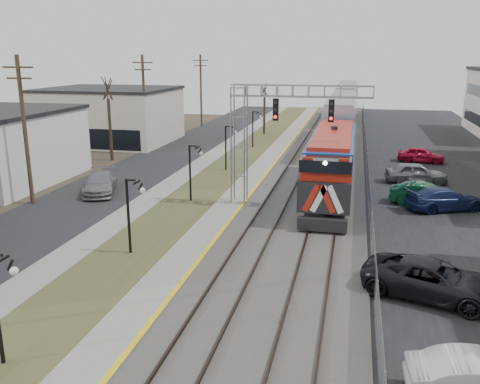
% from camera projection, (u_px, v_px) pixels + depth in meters
% --- Properties ---
extents(street_west, '(7.00, 120.00, 0.04)m').
position_uv_depth(street_west, '(134.00, 174.00, 43.95)').
color(street_west, black).
rests_on(street_west, ground).
extents(sidewalk, '(2.00, 120.00, 0.08)m').
position_uv_depth(sidewalk, '(183.00, 176.00, 42.99)').
color(sidewalk, gray).
rests_on(sidewalk, ground).
extents(grass_median, '(4.00, 120.00, 0.06)m').
position_uv_depth(grass_median, '(217.00, 178.00, 42.35)').
color(grass_median, '#404524').
rests_on(grass_median, ground).
extents(platform, '(2.00, 120.00, 0.24)m').
position_uv_depth(platform, '(252.00, 179.00, 41.68)').
color(platform, gray).
rests_on(platform, ground).
extents(ballast_bed, '(8.00, 120.00, 0.20)m').
position_uv_depth(ballast_bed, '(313.00, 182.00, 40.62)').
color(ballast_bed, '#595651').
rests_on(ballast_bed, ground).
extents(parking_lot, '(16.00, 120.00, 0.04)m').
position_uv_depth(parking_lot, '(474.00, 192.00, 38.07)').
color(parking_lot, black).
rests_on(parking_lot, ground).
extents(platform_edge, '(0.24, 120.00, 0.01)m').
position_uv_depth(platform_edge, '(263.00, 178.00, 41.46)').
color(platform_edge, gold).
rests_on(platform_edge, platform).
extents(track_near, '(1.58, 120.00, 0.15)m').
position_uv_depth(track_near, '(289.00, 179.00, 41.00)').
color(track_near, '#2D2119').
rests_on(track_near, ballast_bed).
extents(track_far, '(1.58, 120.00, 0.15)m').
position_uv_depth(track_far, '(332.00, 181.00, 40.25)').
color(track_far, '#2D2119').
rests_on(track_far, ballast_bed).
extents(train, '(3.00, 63.05, 5.33)m').
position_uv_depth(train, '(342.00, 118.00, 59.08)').
color(train, '#1649B3').
rests_on(train, ground).
extents(signal_gantry, '(9.00, 1.07, 8.15)m').
position_uv_depth(signal_gantry, '(265.00, 124.00, 33.18)').
color(signal_gantry, gray).
rests_on(signal_gantry, ground).
extents(lampposts, '(0.14, 62.14, 4.00)m').
position_uv_depth(lampposts, '(131.00, 215.00, 26.10)').
color(lampposts, black).
rests_on(lampposts, ground).
extents(utility_poles, '(0.28, 80.28, 10.00)m').
position_uv_depth(utility_poles, '(25.00, 132.00, 33.88)').
color(utility_poles, '#4C3823').
rests_on(utility_poles, ground).
extents(fence, '(0.04, 120.00, 1.60)m').
position_uv_depth(fence, '(368.00, 177.00, 39.54)').
color(fence, gray).
rests_on(fence, ground).
extents(bare_trees, '(12.30, 42.30, 5.95)m').
position_uv_depth(bare_trees, '(138.00, 136.00, 47.18)').
color(bare_trees, '#382D23').
rests_on(bare_trees, ground).
extents(car_lot_c, '(6.28, 4.29, 1.60)m').
position_uv_depth(car_lot_c, '(433.00, 281.00, 21.34)').
color(car_lot_c, black).
rests_on(car_lot_c, ground).
extents(car_lot_d, '(5.53, 3.97, 1.49)m').
position_uv_depth(car_lot_d, '(444.00, 200.00, 33.48)').
color(car_lot_d, '#15234C').
rests_on(car_lot_d, ground).
extents(car_lot_e, '(4.95, 2.30, 1.64)m').
position_uv_depth(car_lot_e, '(416.00, 173.00, 40.50)').
color(car_lot_e, slate).
rests_on(car_lot_e, ground).
extents(car_lot_f, '(4.80, 2.43, 1.51)m').
position_uv_depth(car_lot_f, '(425.00, 195.00, 34.50)').
color(car_lot_f, '#0D4323').
rests_on(car_lot_f, ground).
extents(car_street_b, '(3.90, 5.64, 1.52)m').
position_uv_depth(car_street_b, '(100.00, 183.00, 37.61)').
color(car_street_b, slate).
rests_on(car_street_b, ground).
extents(car_lot_g, '(4.49, 2.25, 1.47)m').
position_uv_depth(car_lot_g, '(421.00, 155.00, 48.34)').
color(car_lot_g, '#AC0D2D').
rests_on(car_lot_g, ground).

